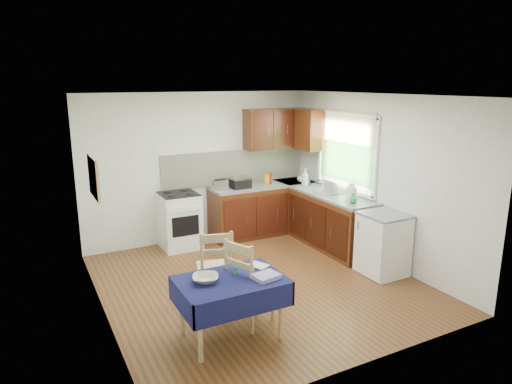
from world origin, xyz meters
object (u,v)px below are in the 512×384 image
toaster (220,185)px  dish_rack (330,192)px  dining_table (231,288)px  chair_far (216,265)px  sandwich_press (240,182)px  kettle (351,193)px  chair_near (247,280)px

toaster → dish_rack: size_ratio=0.55×
dining_table → dish_rack: bearing=24.6°
chair_far → dish_rack: bearing=-141.0°
dining_table → sandwich_press: size_ratio=3.42×
kettle → chair_far: bearing=-167.9°
chair_near → kettle: size_ratio=3.65×
dish_rack → chair_near: bearing=-135.5°
chair_near → sandwich_press: 2.95m
toaster → sandwich_press: bearing=-25.5°
dish_rack → kettle: kettle is taller
toaster → chair_far: bearing=-138.1°
chair_near → dish_rack: size_ratio=2.29×
toaster → chair_near: bearing=-130.6°
sandwich_press → chair_far: bearing=-145.8°
dining_table → chair_near: chair_near is taller
kettle → dining_table: bearing=-154.1°
chair_near → dish_rack: dish_rack is taller
chair_far → chair_near: bearing=118.8°
toaster → sandwich_press: (0.36, -0.01, 0.01)m
chair_near → kettle: (2.33, 1.11, 0.49)m
chair_far → kettle: kettle is taller
dish_rack → kettle: 0.54m
chair_far → chair_near: size_ratio=0.96×
chair_far → dining_table: bearing=95.0°
toaster → dish_rack: dish_rack is taller
chair_near → sandwich_press: bearing=-46.7°
dish_rack → kettle: bearing=-80.6°
chair_far → sandwich_press: sandwich_press is taller
dining_table → chair_far: chair_far is taller
toaster → kettle: bearing=-69.6°
sandwich_press → dish_rack: dish_rack is taller
chair_near → dining_table: bearing=97.6°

